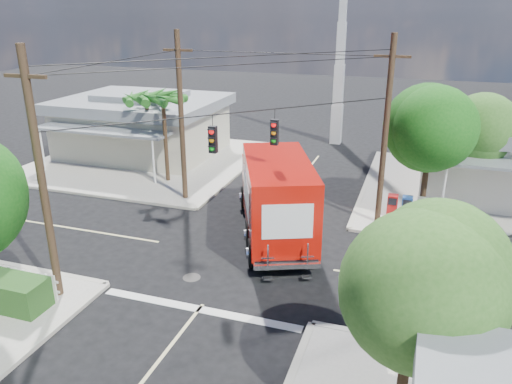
% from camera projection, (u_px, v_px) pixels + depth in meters
% --- Properties ---
extents(ground, '(120.00, 120.00, 0.00)m').
position_uv_depth(ground, '(241.00, 255.00, 21.45)').
color(ground, black).
rests_on(ground, ground).
extents(sidewalk_ne, '(14.12, 14.12, 0.14)m').
position_uv_depth(sidewalk_ne, '(491.00, 197.00, 27.82)').
color(sidewalk_ne, '#A49F94').
rests_on(sidewalk_ne, ground).
extents(sidewalk_nw, '(14.12, 14.12, 0.14)m').
position_uv_depth(sidewalk_nw, '(148.00, 161.00, 34.34)').
color(sidewalk_nw, '#A49F94').
rests_on(sidewalk_nw, ground).
extents(road_markings, '(32.00, 32.00, 0.01)m').
position_uv_depth(road_markings, '(229.00, 271.00, 20.14)').
color(road_markings, beige).
rests_on(road_markings, ground).
extents(building_nw, '(10.80, 10.20, 4.30)m').
position_uv_depth(building_nw, '(143.00, 124.00, 35.33)').
color(building_nw, beige).
rests_on(building_nw, sidewalk_nw).
extents(radio_tower, '(0.80, 0.80, 17.00)m').
position_uv_depth(radio_tower, '(340.00, 69.00, 37.08)').
color(radio_tower, silver).
rests_on(radio_tower, ground).
extents(tree_ne_front, '(4.21, 4.14, 6.66)m').
position_uv_depth(tree_ne_front, '(432.00, 125.00, 23.62)').
color(tree_ne_front, '#422D1C').
rests_on(tree_ne_front, sidewalk_ne).
extents(tree_ne_back, '(3.77, 3.66, 5.82)m').
position_uv_depth(tree_ne_back, '(485.00, 131.00, 25.00)').
color(tree_ne_back, '#422D1C').
rests_on(tree_ne_back, sidewalk_ne).
extents(tree_se, '(3.67, 3.54, 5.62)m').
position_uv_depth(tree_se, '(416.00, 284.00, 11.51)').
color(tree_se, '#422D1C').
rests_on(tree_se, sidewalk_se).
extents(palm_nw_front, '(3.01, 3.08, 5.59)m').
position_uv_depth(palm_nw_front, '(163.00, 99.00, 28.59)').
color(palm_nw_front, '#422D1C').
rests_on(palm_nw_front, sidewalk_nw).
extents(palm_nw_back, '(3.01, 3.08, 5.19)m').
position_uv_depth(palm_nw_back, '(146.00, 99.00, 30.65)').
color(palm_nw_back, '#422D1C').
rests_on(palm_nw_back, sidewalk_nw).
extents(utility_poles, '(12.00, 10.68, 9.00)m').
position_uv_depth(utility_poles, '(219.00, 138.00, 21.71)').
color(utility_poles, '#473321').
rests_on(utility_poles, ground).
extents(vending_boxes, '(1.90, 0.50, 1.10)m').
position_uv_depth(vending_boxes, '(407.00, 207.00, 24.76)').
color(vending_boxes, '#A0100F').
rests_on(vending_boxes, sidewalk_ne).
extents(delivery_truck, '(5.80, 9.13, 3.82)m').
position_uv_depth(delivery_truck, '(276.00, 196.00, 22.76)').
color(delivery_truck, black).
rests_on(delivery_truck, ground).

